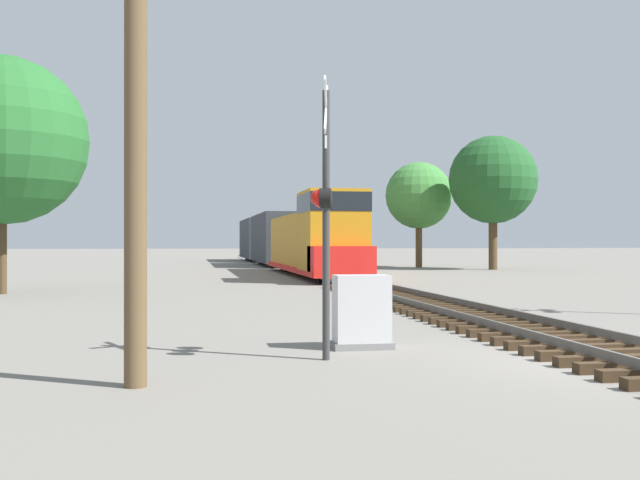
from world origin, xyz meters
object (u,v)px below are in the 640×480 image
(crossing_signal_near, at_px, (324,204))
(freight_train, at_px, (279,240))
(tree_mid_background, at_px, (493,180))
(tree_deep_background, at_px, (419,196))
(relay_cabinet, at_px, (362,312))
(tree_far_right, at_px, (2,141))

(crossing_signal_near, bearing_deg, freight_train, -173.05)
(tree_mid_background, relative_size, tree_deep_background, 1.17)
(relay_cabinet, bearing_deg, tree_mid_background, 63.58)
(crossing_signal_near, height_order, tree_far_right, tree_far_right)
(relay_cabinet, height_order, tree_far_right, tree_far_right)
(relay_cabinet, bearing_deg, tree_deep_background, 71.06)
(freight_train, distance_m, crossing_signal_near, 44.45)
(tree_far_right, distance_m, tree_mid_background, 33.50)
(relay_cabinet, xyz_separation_m, tree_far_right, (-9.72, 15.82, 4.96))
(tree_far_right, xyz_separation_m, tree_deep_background, (23.66, 24.78, -0.26))
(crossing_signal_near, bearing_deg, tree_far_right, -139.57)
(crossing_signal_near, bearing_deg, relay_cabinet, 155.17)
(tree_far_right, xyz_separation_m, tree_mid_background, (27.25, 19.47, 0.53))
(crossing_signal_near, distance_m, tree_deep_background, 44.40)
(freight_train, height_order, tree_deep_background, tree_deep_background)
(tree_far_right, relative_size, tree_mid_background, 0.95)
(freight_train, bearing_deg, tree_mid_background, -29.39)
(relay_cabinet, relative_size, tree_far_right, 0.15)
(crossing_signal_near, distance_m, tree_mid_background, 40.99)
(crossing_signal_near, bearing_deg, tree_mid_background, 166.12)
(crossing_signal_near, xyz_separation_m, tree_mid_background, (18.42, 36.44, 3.61))
(freight_train, relative_size, crossing_signal_near, 10.70)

